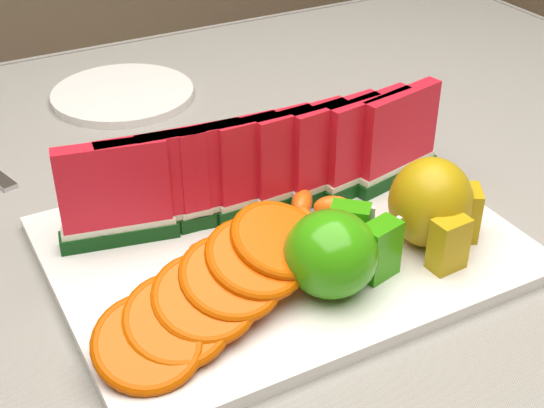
{
  "coord_description": "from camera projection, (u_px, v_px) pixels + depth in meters",
  "views": [
    {
      "loc": [
        -0.19,
        -0.55,
        1.16
      ],
      "look_at": [
        0.07,
        -0.06,
        0.81
      ],
      "focal_mm": 50.0,
      "sensor_mm": 36.0,
      "label": 1
    }
  ],
  "objects": [
    {
      "name": "orange_fan_front",
      "position": [
        218.0,
        288.0,
        0.58
      ],
      "size": [
        0.23,
        0.14,
        0.06
      ],
      "color": "#DE6602",
      "rests_on": "platter"
    },
    {
      "name": "orange_fan_back",
      "position": [
        193.0,
        172.0,
        0.75
      ],
      "size": [
        0.23,
        0.09,
        0.04
      ],
      "color": "#DE6602",
      "rests_on": "platter"
    },
    {
      "name": "side_plate",
      "position": [
        123.0,
        94.0,
        0.96
      ],
      "size": [
        0.22,
        0.22,
        0.01
      ],
      "color": "silver",
      "rests_on": "tablecloth"
    },
    {
      "name": "platter",
      "position": [
        283.0,
        246.0,
        0.68
      ],
      "size": [
        0.4,
        0.3,
        0.01
      ],
      "color": "silver",
      "rests_on": "tablecloth"
    },
    {
      "name": "table",
      "position": [
        179.0,
        326.0,
        0.76
      ],
      "size": [
        1.4,
        0.9,
        0.75
      ],
      "color": "#49301E",
      "rests_on": "ground"
    },
    {
      "name": "tangerine_segments",
      "position": [
        272.0,
        228.0,
        0.68
      ],
      "size": [
        0.17,
        0.08,
        0.02
      ],
      "color": "#E64014",
      "rests_on": "platter"
    },
    {
      "name": "apple_cluster",
      "position": [
        337.0,
        251.0,
        0.61
      ],
      "size": [
        0.11,
        0.09,
        0.07
      ],
      "color": "#2A820B",
      "rests_on": "platter"
    },
    {
      "name": "tablecloth",
      "position": [
        175.0,
        276.0,
        0.72
      ],
      "size": [
        1.53,
        1.03,
        0.2
      ],
      "color": "slate",
      "rests_on": "table"
    },
    {
      "name": "watermelon_row",
      "position": [
        266.0,
        166.0,
        0.7
      ],
      "size": [
        0.39,
        0.07,
        0.1
      ],
      "color": "#0F3D0D",
      "rests_on": "platter"
    },
    {
      "name": "pear_cluster",
      "position": [
        434.0,
        206.0,
        0.66
      ],
      "size": [
        0.1,
        0.1,
        0.08
      ],
      "color": "#AA8219",
      "rests_on": "platter"
    }
  ]
}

